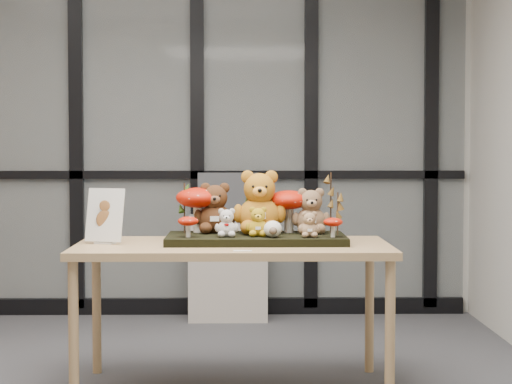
{
  "coord_description": "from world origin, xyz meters",
  "views": [
    {
      "loc": [
        0.77,
        -4.45,
        1.28
      ],
      "look_at": [
        0.85,
        0.29,
        1.03
      ],
      "focal_mm": 65.0,
      "sensor_mm": 36.0,
      "label": 1
    }
  ],
  "objects_px": {
    "bear_tan_back": "(311,208)",
    "bear_white_bow": "(227,221)",
    "monitor": "(228,194)",
    "bear_pooh_yellow": "(259,199)",
    "bear_brown_medium": "(215,205)",
    "mushroom_back_right": "(289,209)",
    "bear_beige_small": "(309,223)",
    "mushroom_back_left": "(198,208)",
    "sign_holder": "(105,218)",
    "mushroom_front_left": "(188,226)",
    "diorama_tray": "(256,239)",
    "display_table": "(233,256)",
    "mushroom_front_right": "(333,226)",
    "plush_cream_hedgehog": "(273,228)",
    "bear_small_yellow": "(258,220)",
    "cabinet": "(228,267)"
  },
  "relations": [
    {
      "from": "bear_tan_back",
      "to": "bear_white_bow",
      "type": "height_order",
      "value": "bear_tan_back"
    },
    {
      "from": "bear_tan_back",
      "to": "monitor",
      "type": "height_order",
      "value": "monitor"
    },
    {
      "from": "bear_pooh_yellow",
      "to": "bear_brown_medium",
      "type": "relative_size",
      "value": 1.25
    },
    {
      "from": "mushroom_back_right",
      "to": "bear_beige_small",
      "type": "bearing_deg",
      "value": -71.09
    },
    {
      "from": "bear_beige_small",
      "to": "mushroom_back_left",
      "type": "bearing_deg",
      "value": 154.77
    },
    {
      "from": "bear_pooh_yellow",
      "to": "bear_brown_medium",
      "type": "xyz_separation_m",
      "value": [
        -0.24,
        0.04,
        -0.04
      ]
    },
    {
      "from": "sign_holder",
      "to": "mushroom_back_left",
      "type": "bearing_deg",
      "value": 38.47
    },
    {
      "from": "mushroom_back_left",
      "to": "mushroom_front_left",
      "type": "height_order",
      "value": "mushroom_back_left"
    },
    {
      "from": "diorama_tray",
      "to": "bear_beige_small",
      "type": "height_order",
      "value": "bear_beige_small"
    },
    {
      "from": "bear_pooh_yellow",
      "to": "monitor",
      "type": "bearing_deg",
      "value": 96.06
    },
    {
      "from": "bear_pooh_yellow",
      "to": "sign_holder",
      "type": "bearing_deg",
      "value": -171.31
    },
    {
      "from": "bear_beige_small",
      "to": "bear_brown_medium",
      "type": "bearing_deg",
      "value": 152.76
    },
    {
      "from": "display_table",
      "to": "monitor",
      "type": "height_order",
      "value": "monitor"
    },
    {
      "from": "mushroom_front_right",
      "to": "mushroom_back_left",
      "type": "bearing_deg",
      "value": 159.25
    },
    {
      "from": "bear_pooh_yellow",
      "to": "mushroom_back_left",
      "type": "relative_size",
      "value": 1.38
    },
    {
      "from": "plush_cream_hedgehog",
      "to": "mushroom_front_left",
      "type": "xyz_separation_m",
      "value": [
        -0.43,
        0.02,
        0.01
      ]
    },
    {
      "from": "bear_tan_back",
      "to": "mushroom_front_right",
      "type": "relative_size",
      "value": 2.4
    },
    {
      "from": "bear_tan_back",
      "to": "sign_holder",
      "type": "bearing_deg",
      "value": -173.38
    },
    {
      "from": "diorama_tray",
      "to": "mushroom_back_left",
      "type": "xyz_separation_m",
      "value": [
        -0.31,
        0.14,
        0.15
      ]
    },
    {
      "from": "bear_white_bow",
      "to": "bear_tan_back",
      "type": "bearing_deg",
      "value": 22.13
    },
    {
      "from": "plush_cream_hedgehog",
      "to": "mushroom_front_right",
      "type": "xyz_separation_m",
      "value": [
        0.31,
        0.01,
        0.01
      ]
    },
    {
      "from": "bear_tan_back",
      "to": "bear_small_yellow",
      "type": "height_order",
      "value": "bear_tan_back"
    },
    {
      "from": "mushroom_back_right",
      "to": "monitor",
      "type": "bearing_deg",
      "value": 101.31
    },
    {
      "from": "mushroom_back_left",
      "to": "display_table",
      "type": "bearing_deg",
      "value": -47.34
    },
    {
      "from": "bear_brown_medium",
      "to": "mushroom_back_right",
      "type": "relative_size",
      "value": 1.18
    },
    {
      "from": "mushroom_front_left",
      "to": "bear_small_yellow",
      "type": "bearing_deg",
      "value": 5.92
    },
    {
      "from": "bear_beige_small",
      "to": "mushroom_front_left",
      "type": "relative_size",
      "value": 1.24
    },
    {
      "from": "mushroom_back_right",
      "to": "mushroom_front_left",
      "type": "height_order",
      "value": "mushroom_back_right"
    },
    {
      "from": "bear_pooh_yellow",
      "to": "bear_beige_small",
      "type": "height_order",
      "value": "bear_pooh_yellow"
    },
    {
      "from": "mushroom_back_left",
      "to": "monitor",
      "type": "height_order",
      "value": "mushroom_back_left"
    },
    {
      "from": "bear_beige_small",
      "to": "plush_cream_hedgehog",
      "type": "height_order",
      "value": "bear_beige_small"
    },
    {
      "from": "bear_white_bow",
      "to": "sign_holder",
      "type": "distance_m",
      "value": 0.64
    },
    {
      "from": "mushroom_front_right",
      "to": "monitor",
      "type": "distance_m",
      "value": 2.09
    },
    {
      "from": "mushroom_back_left",
      "to": "bear_beige_small",
      "type": "bearing_deg",
      "value": -25.26
    },
    {
      "from": "bear_brown_medium",
      "to": "cabinet",
      "type": "relative_size",
      "value": 0.39
    },
    {
      "from": "bear_beige_small",
      "to": "bear_white_bow",
      "type": "bearing_deg",
      "value": 175.58
    },
    {
      "from": "mushroom_back_left",
      "to": "bear_white_bow",
      "type": "bearing_deg",
      "value": -56.96
    },
    {
      "from": "bear_beige_small",
      "to": "bear_small_yellow",
      "type": "bearing_deg",
      "value": 168.19
    },
    {
      "from": "bear_tan_back",
      "to": "display_table",
      "type": "bearing_deg",
      "value": -160.88
    },
    {
      "from": "cabinet",
      "to": "mushroom_back_right",
      "type": "bearing_deg",
      "value": -78.57
    },
    {
      "from": "bear_tan_back",
      "to": "plush_cream_hedgehog",
      "type": "height_order",
      "value": "bear_tan_back"
    },
    {
      "from": "cabinet",
      "to": "bear_tan_back",
      "type": "bearing_deg",
      "value": -75.39
    },
    {
      "from": "bear_pooh_yellow",
      "to": "bear_tan_back",
      "type": "xyz_separation_m",
      "value": [
        0.28,
        0.0,
        -0.05
      ]
    },
    {
      "from": "display_table",
      "to": "bear_beige_small",
      "type": "relative_size",
      "value": 11.15
    },
    {
      "from": "mushroom_back_right",
      "to": "bear_brown_medium",
      "type": "bearing_deg",
      "value": -178.1
    },
    {
      "from": "cabinet",
      "to": "monitor",
      "type": "relative_size",
      "value": 1.72
    },
    {
      "from": "bear_brown_medium",
      "to": "bear_white_bow",
      "type": "height_order",
      "value": "bear_brown_medium"
    },
    {
      "from": "bear_brown_medium",
      "to": "plush_cream_hedgehog",
      "type": "height_order",
      "value": "bear_brown_medium"
    },
    {
      "from": "mushroom_back_left",
      "to": "cabinet",
      "type": "height_order",
      "value": "mushroom_back_left"
    },
    {
      "from": "bear_tan_back",
      "to": "bear_beige_small",
      "type": "bearing_deg",
      "value": -96.38
    }
  ]
}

